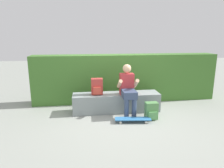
{
  "coord_description": "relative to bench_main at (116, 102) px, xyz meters",
  "views": [
    {
      "loc": [
        -0.76,
        -4.48,
        1.88
      ],
      "look_at": [
        -0.1,
        0.5,
        0.69
      ],
      "focal_mm": 32.45,
      "sensor_mm": 36.0,
      "label": 1
    }
  ],
  "objects": [
    {
      "name": "backpack_on_ground",
      "position": [
        0.73,
        -0.62,
        -0.04
      ],
      "size": [
        0.28,
        0.23,
        0.4
      ],
      "color": "#51894C",
      "rests_on": "ground"
    },
    {
      "name": "bench_main",
      "position": [
        0.0,
        0.0,
        0.0
      ],
      "size": [
        2.19,
        0.5,
        0.47
      ],
      "color": "gray",
      "rests_on": "ground"
    },
    {
      "name": "hedge_row",
      "position": [
        0.42,
        0.86,
        0.45
      ],
      "size": [
        5.31,
        0.54,
        1.37
      ],
      "color": "#3E702C",
      "rests_on": "ground"
    },
    {
      "name": "backpack_on_bench",
      "position": [
        -0.49,
        -0.01,
        0.43
      ],
      "size": [
        0.28,
        0.23,
        0.4
      ],
      "color": "#B23833",
      "rests_on": "bench_main"
    },
    {
      "name": "person_skater",
      "position": [
        0.25,
        -0.22,
        0.43
      ],
      "size": [
        0.49,
        0.62,
        1.22
      ],
      "color": "#B73338",
      "rests_on": "ground"
    },
    {
      "name": "ground_plane",
      "position": [
        0.0,
        -0.38,
        -0.23
      ],
      "size": [
        24.0,
        24.0,
        0.0
      ],
      "primitive_type": "plane",
      "color": "gray"
    },
    {
      "name": "skateboard_near_person",
      "position": [
        0.26,
        -0.75,
        -0.16
      ],
      "size": [
        0.82,
        0.29,
        0.09
      ],
      "color": "teal",
      "rests_on": "ground"
    }
  ]
}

